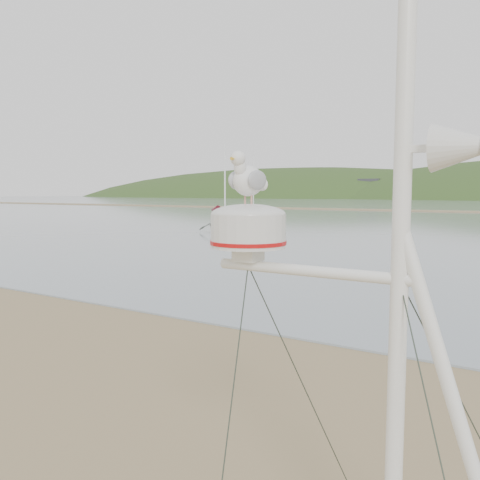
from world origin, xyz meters
The scene contains 6 objects.
ground centered at (0.00, 0.00, 0.00)m, with size 560.00×560.00×0.00m, color olive.
mast_rig centered at (4.27, -1.58, 1.16)m, with size 2.12×2.26×4.79m.
boat_dark centered at (-13.76, 23.05, 2.26)m, with size 3.18×0.92×4.45m, color black.
boat_red centered at (-14.00, 24.94, 1.41)m, with size 2.37×1.45×2.74m, color #5B141F.
sailboat_blue_near centered at (-16.70, 32.55, 0.30)m, with size 2.92×6.77×6.56m.
dinghy_red_far centered at (-34.45, 52.26, 0.29)m, with size 5.40×2.10×1.28m.
Camera 1 is at (5.09, -4.33, 2.75)m, focal length 38.00 mm.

